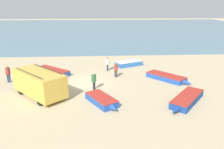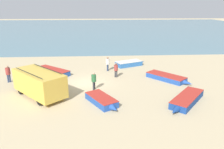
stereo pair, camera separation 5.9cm
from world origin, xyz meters
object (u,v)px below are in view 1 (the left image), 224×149
at_px(fisherman_2, 94,79).
at_px(fishing_rowboat_0, 186,100).
at_px(fisherman_0, 116,69).
at_px(fishing_rowboat_3, 167,77).
at_px(parked_van, 39,83).
at_px(fisherman_1, 8,73).
at_px(fisherman_3, 108,63).
at_px(fishing_rowboat_2, 51,71).
at_px(fishing_rowboat_4, 102,100).
at_px(fishing_rowboat_1, 129,63).

bearing_deg(fisherman_2, fishing_rowboat_0, 10.54).
xyz_separation_m(fishing_rowboat_0, fisherman_0, (-5.13, 6.77, 0.66)).
bearing_deg(fishing_rowboat_3, parked_van, -115.70).
xyz_separation_m(fisherman_1, fisherman_3, (10.14, 3.39, -0.03)).
height_order(fishing_rowboat_2, fisherman_1, fisherman_1).
distance_m(parked_van, fisherman_2, 4.78).
distance_m(parked_van, fisherman_0, 8.31).
bearing_deg(fishing_rowboat_4, fishing_rowboat_1, 131.04).
height_order(fishing_rowboat_1, fishing_rowboat_2, fishing_rowboat_1).
bearing_deg(fisherman_0, fishing_rowboat_1, -13.44).
relative_size(fisherman_1, fisherman_3, 1.03).
bearing_deg(fisherman_0, fishing_rowboat_2, 88.30).
bearing_deg(fisherman_0, fisherman_2, 157.58).
relative_size(fishing_rowboat_1, fisherman_2, 2.45).
bearing_deg(fishing_rowboat_2, fishing_rowboat_4, 164.46).
xyz_separation_m(fishing_rowboat_2, fisherman_3, (6.47, 0.77, 0.71)).
bearing_deg(fishing_rowboat_4, fisherman_2, 162.53).
relative_size(fishing_rowboat_4, fisherman_1, 2.12).
xyz_separation_m(fisherman_1, fisherman_2, (8.63, -2.51, -0.05)).
bearing_deg(fisherman_0, fisherman_3, 29.26).
bearing_deg(fishing_rowboat_3, fisherman_3, -162.29).
distance_m(fishing_rowboat_1, fishing_rowboat_3, 6.56).
relative_size(fishing_rowboat_0, fisherman_0, 2.85).
xyz_separation_m(fishing_rowboat_1, fisherman_2, (-4.41, -8.00, 0.69)).
distance_m(fishing_rowboat_0, fishing_rowboat_2, 15.01).
height_order(fishing_rowboat_1, fishing_rowboat_3, fishing_rowboat_1).
xyz_separation_m(parked_van, fisherman_3, (6.14, 7.04, -0.19)).
bearing_deg(fishing_rowboat_0, fisherman_1, -69.32).
height_order(fishing_rowboat_4, fisherman_3, fisherman_3).
bearing_deg(fishing_rowboat_1, fisherman_2, -142.51).
bearing_deg(fisherman_0, parked_van, 134.83).
distance_m(fisherman_0, fisherman_2, 4.14).
bearing_deg(fishing_rowboat_3, fishing_rowboat_1, 167.54).
xyz_separation_m(fisherman_2, fisherman_3, (1.51, 5.90, 0.02)).
bearing_deg(fishing_rowboat_0, fishing_rowboat_4, -51.80).
bearing_deg(fishing_rowboat_3, fishing_rowboat_0, -42.61).
bearing_deg(parked_van, fishing_rowboat_1, -88.32).
xyz_separation_m(parked_van, fisherman_1, (-4.00, 3.66, -0.16)).
relative_size(fisherman_2, fisherman_3, 0.98).
height_order(fishing_rowboat_3, fisherman_3, fisherman_3).
bearing_deg(fisherman_1, fisherman_3, -100.84).
height_order(fishing_rowboat_3, fisherman_0, fisherman_0).
bearing_deg(fishing_rowboat_0, parked_van, -59.61).
distance_m(fisherman_1, fisherman_2, 8.99).
xyz_separation_m(fishing_rowboat_0, fishing_rowboat_4, (-6.74, 0.29, -0.01)).
distance_m(fishing_rowboat_3, fisherman_0, 5.44).
xyz_separation_m(fishing_rowboat_3, fisherman_1, (-16.20, 0.27, 0.77)).
xyz_separation_m(fishing_rowboat_0, fisherman_3, (-5.93, 9.23, 0.72)).
distance_m(fishing_rowboat_1, fishing_rowboat_4, 11.65).
distance_m(fishing_rowboat_2, fisherman_2, 7.17).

